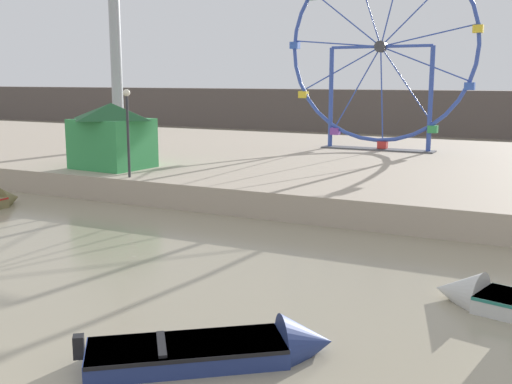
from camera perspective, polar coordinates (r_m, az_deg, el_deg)
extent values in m
cube|color=tan|center=(36.09, 10.65, 2.24)|extent=(110.00, 25.42, 1.11)
cube|color=#564C47|center=(63.44, 18.03, 6.82)|extent=(140.00, 3.00, 4.40)
cube|color=navy|center=(12.70, -6.34, -14.41)|extent=(3.88, 3.45, 0.41)
cube|color=black|center=(12.63, -6.36, -13.73)|extent=(3.86, 3.44, 0.08)
cone|color=navy|center=(13.09, 4.67, -13.60)|extent=(1.63, 1.67, 1.30)
cube|color=black|center=(12.60, -15.86, -13.41)|extent=(0.31, 0.31, 0.44)
cube|color=black|center=(12.58, -8.61, -13.55)|extent=(0.84, 1.01, 0.06)
cone|color=olive|center=(29.88, -21.64, -0.60)|extent=(1.25, 1.11, 1.24)
cone|color=silver|center=(16.67, 17.94, -8.71)|extent=(1.44, 1.51, 1.27)
torus|color=#334CA8|center=(39.76, 11.30, 12.87)|extent=(11.66, 0.24, 11.66)
cylinder|color=#38383D|center=(39.76, 11.30, 12.87)|extent=(0.70, 0.50, 0.70)
cylinder|color=#334CA8|center=(39.68, 11.39, 8.75)|extent=(0.41, 0.08, 5.71)
cube|color=red|center=(39.84, 11.46, 4.24)|extent=(0.56, 0.48, 0.44)
cylinder|color=#334CA8|center=(39.29, 13.57, 9.45)|extent=(3.42, 0.08, 4.67)
cube|color=#33934C|center=(39.04, 15.82, 5.53)|extent=(0.56, 0.48, 0.44)
cylinder|color=#334CA8|center=(39.08, 15.08, 11.25)|extent=(5.35, 0.08, 2.14)
cube|color=#3356B7|center=(38.59, 18.90, 9.11)|extent=(0.56, 0.48, 0.44)
cylinder|color=#334CA8|center=(39.12, 15.39, 13.59)|extent=(5.61, 0.08, 1.22)
cube|color=yellow|center=(38.65, 19.59, 13.84)|extent=(0.56, 0.48, 0.44)
cylinder|color=#334CA8|center=(39.40, 14.38, 15.68)|extent=(4.15, 0.08, 4.04)
cylinder|color=#334CA8|center=(40.26, 10.07, 16.72)|extent=(2.00, 0.08, 5.41)
cylinder|color=#334CA8|center=(40.57, 8.21, 15.38)|extent=(4.57, 0.08, 3.55)
cylinder|color=#334CA8|center=(40.65, 7.35, 13.27)|extent=(5.70, 0.08, 0.57)
cube|color=#3356B7|center=(41.70, 3.57, 13.20)|extent=(0.56, 0.48, 0.44)
cylinder|color=#334CA8|center=(40.49, 7.74, 11.03)|extent=(5.09, 0.08, 2.74)
cube|color=yellow|center=(41.41, 4.34, 8.85)|extent=(0.56, 0.48, 0.44)
cylinder|color=#334CA8|center=(40.13, 9.23, 9.36)|extent=(2.88, 0.08, 5.01)
cube|color=purple|center=(40.72, 7.23, 5.52)|extent=(0.56, 0.48, 0.44)
cylinder|color=#334CA8|center=(40.71, 6.85, 8.48)|extent=(0.28, 0.28, 6.31)
cylinder|color=#334CA8|center=(38.99, 15.63, 8.10)|extent=(0.28, 0.28, 6.31)
cylinder|color=#334CA8|center=(39.76, 11.30, 12.87)|extent=(6.28, 0.18, 0.18)
cube|color=#4C4C51|center=(39.96, 10.99, 3.85)|extent=(7.08, 1.20, 0.08)
cylinder|color=#999EA3|center=(40.95, -12.75, 14.59)|extent=(0.70, 0.70, 15.26)
cube|color=#4C4C51|center=(41.04, -12.33, 4.08)|extent=(2.80, 2.80, 0.24)
cube|color=#33934C|center=(31.94, -12.95, 4.33)|extent=(3.58, 3.22, 2.44)
pyramid|color=#1C512A|center=(31.83, -13.06, 7.20)|extent=(3.94, 3.54, 0.80)
cylinder|color=#2D2D33|center=(28.63, -11.58, 4.93)|extent=(0.12, 0.12, 3.64)
sphere|color=#F2EACC|center=(28.52, -11.72, 8.85)|extent=(0.32, 0.32, 0.32)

